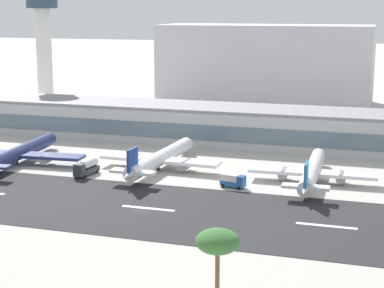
{
  "coord_description": "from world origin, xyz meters",
  "views": [
    {
      "loc": [
        50.27,
        -121.77,
        42.21
      ],
      "look_at": [
        0.41,
        35.65,
        7.37
      ],
      "focal_mm": 60.38,
      "sensor_mm": 36.0,
      "label": 1
    }
  ],
  "objects": [
    {
      "name": "runway_centreline_dash_4",
      "position": [
        1.2,
        1.9,
        0.09
      ],
      "size": [
        12.0,
        1.2,
        0.01
      ],
      "primitive_type": "cube",
      "color": "white",
      "rests_on": "runway_strip"
    },
    {
      "name": "service_box_truck_1",
      "position": [
        14.57,
        23.54,
        1.79
      ],
      "size": [
        6.38,
        3.73,
        3.25
      ],
      "rotation": [
        0.0,
        0.0,
        6.06
      ],
      "color": "#23569E",
      "rests_on": "ground_plane"
    },
    {
      "name": "runway_centreline_dash_5",
      "position": [
        38.98,
        1.9,
        0.09
      ],
      "size": [
        12.0,
        1.2,
        0.01
      ],
      "primitive_type": "cube",
      "color": "white",
      "rests_on": "runway_strip"
    },
    {
      "name": "airliner_navy_tail_gate_1",
      "position": [
        -8.44,
        34.31,
        2.93
      ],
      "size": [
        33.24,
        44.0,
        9.18
      ],
      "rotation": [
        0.0,
        0.0,
        1.53
      ],
      "color": "white",
      "rests_on": "ground_plane"
    },
    {
      "name": "palm_tree_1",
      "position": [
        29.24,
        -44.22,
        11.95
      ],
      "size": [
        5.89,
        5.89,
        13.8
      ],
      "color": "brown",
      "rests_on": "ground_plane"
    },
    {
      "name": "control_tower",
      "position": [
        -86.12,
        110.6,
        30.94
      ],
      "size": [
        13.5,
        13.5,
        48.92
      ],
      "color": "silver",
      "rests_on": "ground_plane"
    },
    {
      "name": "service_fuel_truck_0",
      "position": [
        -24.24,
        23.47,
        2.03
      ],
      "size": [
        3.69,
        8.75,
        3.95
      ],
      "rotation": [
        0.0,
        0.0,
        4.59
      ],
      "color": "#2D3338",
      "rests_on": "ground_plane"
    },
    {
      "name": "ground_plane",
      "position": [
        0.0,
        0.0,
        0.0
      ],
      "size": [
        1400.0,
        1400.0,
        0.0
      ],
      "primitive_type": "plane",
      "color": "#B2AFA8"
    },
    {
      "name": "runway_strip",
      "position": [
        0.0,
        1.9,
        0.04
      ],
      "size": [
        800.0,
        37.1,
        0.08
      ],
      "primitive_type": "cube",
      "color": "#262628",
      "rests_on": "ground_plane"
    },
    {
      "name": "airliner_blue_tail_gate_2",
      "position": [
        32.03,
        33.27,
        2.76
      ],
      "size": [
        31.42,
        41.42,
        8.64
      ],
      "rotation": [
        0.0,
        0.0,
        1.61
      ],
      "color": "silver",
      "rests_on": "ground_plane"
    },
    {
      "name": "terminal_building",
      "position": [
        -7.92,
        75.11,
        5.78
      ],
      "size": [
        194.43,
        21.67,
        11.55
      ],
      "color": "#B7BABC",
      "rests_on": "ground_plane"
    },
    {
      "name": "airliner_gold_tail_gate_0",
      "position": [
        -47.88,
        28.51,
        2.91
      ],
      "size": [
        37.84,
        43.73,
        9.13
      ],
      "rotation": [
        0.0,
        0.0,
        1.65
      ],
      "color": "navy",
      "rests_on": "ground_plane"
    },
    {
      "name": "distant_hotel_block",
      "position": [
        -6.24,
        166.33,
        17.48
      ],
      "size": [
        93.89,
        35.02,
        34.95
      ],
      "primitive_type": "cube",
      "color": "#BCBCC1",
      "rests_on": "ground_plane"
    }
  ]
}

